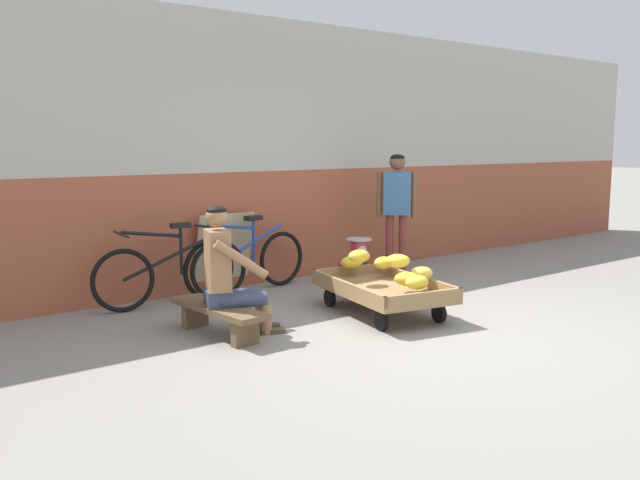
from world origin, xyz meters
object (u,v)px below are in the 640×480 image
(vendor_seated, at_px, (228,271))
(shopping_bag, at_px, (401,284))
(banana_cart, at_px, (382,290))
(weighing_scale, at_px, (359,251))
(bicycle_far_left, at_px, (246,261))
(customer_adult, at_px, (397,202))
(bicycle_near_left, at_px, (172,272))
(low_bench, at_px, (219,313))
(sign_board, at_px, (224,252))
(plastic_crate, at_px, (359,277))

(vendor_seated, height_order, shopping_bag, vendor_seated)
(banana_cart, relative_size, weighing_scale, 5.27)
(bicycle_far_left, bearing_deg, customer_adult, -15.76)
(bicycle_near_left, height_order, customer_adult, customer_adult)
(low_bench, xyz_separation_m, bicycle_far_left, (1.13, 1.34, 0.15))
(bicycle_near_left, bearing_deg, vendor_seated, -94.14)
(banana_cart, xyz_separation_m, low_bench, (-1.63, 0.33, -0.04))
(banana_cart, height_order, bicycle_far_left, bicycle_far_left)
(banana_cart, distance_m, sign_board, 2.04)
(shopping_bag, bearing_deg, sign_board, 134.16)
(vendor_seated, distance_m, bicycle_far_left, 1.74)
(customer_adult, bearing_deg, weighing_scale, -166.68)
(plastic_crate, bearing_deg, bicycle_near_left, 163.17)
(low_bench, relative_size, bicycle_near_left, 0.68)
(vendor_seated, relative_size, sign_board, 1.29)
(weighing_scale, distance_m, customer_adult, 0.93)
(shopping_bag, bearing_deg, banana_cart, -147.24)
(vendor_seated, xyz_separation_m, plastic_crate, (2.11, 0.67, -0.42))
(bicycle_near_left, bearing_deg, low_bench, -97.99)
(bicycle_near_left, distance_m, customer_adult, 2.88)
(banana_cart, relative_size, plastic_crate, 4.39)
(bicycle_far_left, bearing_deg, banana_cart, -73.30)
(bicycle_near_left, height_order, sign_board, sign_board)
(banana_cart, xyz_separation_m, customer_adult, (1.33, 1.16, 0.71))
(plastic_crate, distance_m, sign_board, 1.56)
(customer_adult, relative_size, shopping_bag, 6.38)
(bicycle_near_left, height_order, bicycle_far_left, same)
(banana_cart, distance_m, bicycle_far_left, 1.75)
(banana_cart, height_order, customer_adult, customer_adult)
(customer_adult, bearing_deg, bicycle_far_left, 164.24)
(low_bench, bearing_deg, shopping_bag, 3.57)
(plastic_crate, height_order, sign_board, sign_board)
(plastic_crate, xyz_separation_m, customer_adult, (0.77, 0.18, 0.80))
(sign_board, bearing_deg, vendor_seated, -119.15)
(vendor_seated, height_order, bicycle_far_left, vendor_seated)
(vendor_seated, xyz_separation_m, bicycle_near_left, (0.09, 1.28, -0.21))
(bicycle_far_left, height_order, shopping_bag, bicycle_far_left)
(vendor_seated, bearing_deg, customer_adult, 16.54)
(low_bench, bearing_deg, sign_board, 58.20)
(banana_cart, bearing_deg, low_bench, 168.41)
(weighing_scale, bearing_deg, bicycle_near_left, 163.14)
(sign_board, relative_size, customer_adult, 0.58)
(bicycle_far_left, distance_m, customer_adult, 1.99)
(sign_board, relative_size, shopping_bag, 3.69)
(low_bench, distance_m, sign_board, 1.88)
(bicycle_far_left, distance_m, sign_board, 0.30)
(sign_board, bearing_deg, shopping_bag, -45.84)
(bicycle_far_left, bearing_deg, sign_board, 120.37)
(low_bench, distance_m, bicycle_far_left, 1.76)
(vendor_seated, relative_size, weighing_scale, 3.80)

